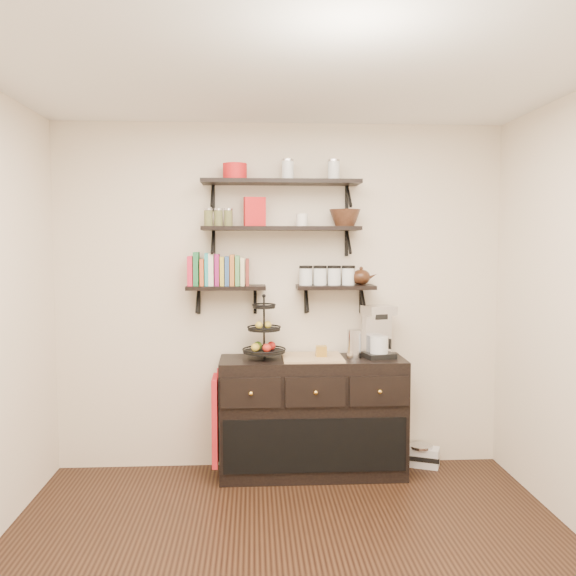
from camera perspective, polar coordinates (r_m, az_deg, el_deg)
The scene contains 20 objects.
ceiling at distance 3.17m, azimuth 0.78°, elevation 21.13°, with size 3.50×3.50×0.02m, color white.
back_wall at distance 4.81m, azimuth -0.71°, elevation -0.83°, with size 3.50×0.02×2.70m, color beige.
shelf_top at distance 4.68m, azimuth -0.65°, elevation 9.85°, with size 1.20×0.27×0.23m.
shelf_mid at distance 4.66m, azimuth -0.64°, elevation 5.55°, with size 1.20×0.27×0.23m.
shelf_low_left at distance 4.68m, azimuth -5.79°, elevation -0.03°, with size 0.60×0.25×0.23m.
shelf_low_right at distance 4.72m, azimuth 4.45°, elevation 0.01°, with size 0.60×0.25×0.23m.
cookbooks at distance 4.67m, azimuth -6.45°, elevation 1.64°, with size 0.43×0.15×0.26m.
glass_canisters at distance 4.70m, azimuth 3.68°, elevation 1.07°, with size 0.43×0.10×0.13m.
sideboard at distance 4.76m, azimuth 2.28°, elevation -11.90°, with size 1.40×0.50×0.92m.
fruit_stand at distance 4.61m, azimuth -2.22°, elevation -4.67°, with size 0.32×0.32×0.47m.
candle at distance 4.65m, azimuth 3.12°, elevation -5.91°, with size 0.08×0.08×0.08m, color olive.
coffee_maker at distance 4.72m, azimuth 8.41°, elevation -4.14°, with size 0.26×0.26×0.40m.
thermal_carafe at distance 4.65m, azimuth 6.21°, elevation -5.24°, with size 0.11×0.11×0.22m, color silver.
apron at distance 4.65m, azimuth -6.80°, elevation -12.17°, with size 0.04×0.28×0.65m, color #AF1A12.
radio at distance 5.14m, azimuth 12.30°, elevation -15.06°, with size 0.32×0.25×0.17m.
recipe_box at distance 4.65m, azimuth -3.14°, elevation 7.13°, with size 0.16×0.06×0.22m, color red.
walnut_bowl at distance 4.70m, azimuth 5.34°, elevation 6.54°, with size 0.24×0.24×0.13m, color black, non-canonical shape.
ramekins at distance 4.66m, azimuth 1.31°, elevation 6.37°, with size 0.09×0.09×0.10m, color white.
teapot at distance 4.74m, azimuth 6.86°, elevation 1.15°, with size 0.19×0.14×0.14m, color #321B0F, non-canonical shape.
red_pot at distance 4.68m, azimuth -4.99°, elevation 10.79°, with size 0.18×0.18×0.12m, color red.
Camera 1 is at (-0.21, -3.03, 1.78)m, focal length 38.00 mm.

